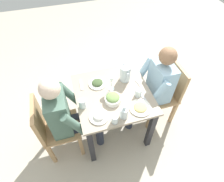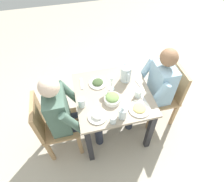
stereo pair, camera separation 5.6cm
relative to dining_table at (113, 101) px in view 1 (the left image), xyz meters
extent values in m
plane|color=#B7AD99|center=(0.00, 0.00, -0.58)|extent=(8.00, 8.00, 0.00)
cube|color=gray|center=(0.00, 0.00, 0.12)|extent=(0.81, 0.81, 0.03)
cube|color=#232328|center=(-0.35, -0.35, -0.24)|extent=(0.06, 0.06, 0.69)
cube|color=#232328|center=(0.35, -0.35, -0.24)|extent=(0.06, 0.06, 0.69)
cube|color=#232328|center=(-0.35, 0.35, -0.24)|extent=(0.06, 0.06, 0.69)
cube|color=#232328|center=(0.35, 0.35, -0.24)|extent=(0.06, 0.06, 0.69)
cube|color=tan|center=(-0.09, -0.80, -0.38)|extent=(0.04, 0.04, 0.41)
cube|color=tan|center=(0.25, -0.80, -0.38)|extent=(0.04, 0.04, 0.41)
cube|color=tan|center=(-0.09, -0.46, -0.38)|extent=(0.04, 0.04, 0.41)
cube|color=tan|center=(0.25, -0.46, -0.38)|extent=(0.04, 0.04, 0.41)
cube|color=tan|center=(0.08, -0.63, -0.16)|extent=(0.40, 0.40, 0.03)
cube|color=tan|center=(0.08, -0.81, 0.07)|extent=(0.38, 0.04, 0.42)
cube|color=tan|center=(0.13, 0.80, -0.38)|extent=(0.04, 0.04, 0.41)
cube|color=tan|center=(-0.21, 0.80, -0.38)|extent=(0.04, 0.04, 0.41)
cube|color=tan|center=(0.13, 0.46, -0.38)|extent=(0.04, 0.04, 0.41)
cube|color=tan|center=(-0.21, 0.46, -0.38)|extent=(0.04, 0.04, 0.41)
cube|color=tan|center=(-0.04, 0.63, -0.16)|extent=(0.40, 0.40, 0.03)
cube|color=tan|center=(-0.04, 0.81, 0.07)|extent=(0.38, 0.04, 0.42)
cube|color=#4C6B5B|center=(0.08, -0.60, 0.11)|extent=(0.32, 0.20, 0.50)
sphere|color=beige|center=(0.08, -0.60, 0.48)|extent=(0.19, 0.19, 0.19)
cylinder|color=#2D3342|center=(-0.01, -0.41, -0.17)|extent=(0.11, 0.38, 0.11)
cylinder|color=#2D3342|center=(-0.01, -0.22, -0.36)|extent=(0.10, 0.10, 0.44)
cylinder|color=#4C6B5B|center=(-0.12, -0.46, 0.13)|extent=(0.08, 0.23, 0.37)
cylinder|color=#2D3342|center=(0.16, -0.41, -0.17)|extent=(0.11, 0.38, 0.11)
cylinder|color=#2D3342|center=(0.16, -0.22, -0.36)|extent=(0.10, 0.10, 0.44)
cylinder|color=#4C6B5B|center=(0.28, -0.46, 0.13)|extent=(0.08, 0.23, 0.37)
cube|color=#9EC6E0|center=(-0.04, 0.60, 0.11)|extent=(0.32, 0.20, 0.50)
sphere|color=#936B4C|center=(-0.04, 0.60, 0.48)|extent=(0.19, 0.19, 0.19)
cylinder|color=#2D3342|center=(0.04, 0.41, -0.17)|extent=(0.11, 0.38, 0.11)
cylinder|color=#2D3342|center=(0.04, 0.22, -0.36)|extent=(0.10, 0.10, 0.44)
cylinder|color=#9EC6E0|center=(0.16, 0.46, 0.13)|extent=(0.08, 0.23, 0.37)
cylinder|color=#2D3342|center=(-0.13, 0.41, -0.17)|extent=(0.11, 0.38, 0.11)
cylinder|color=#2D3342|center=(-0.13, 0.22, -0.36)|extent=(0.10, 0.10, 0.44)
cylinder|color=#9EC6E0|center=(-0.24, 0.46, 0.13)|extent=(0.08, 0.23, 0.37)
cylinder|color=silver|center=(-0.16, 0.19, 0.23)|extent=(0.12, 0.12, 0.19)
cube|color=silver|center=(-0.09, 0.19, 0.24)|extent=(0.02, 0.02, 0.11)
cube|color=silver|center=(-0.22, 0.19, 0.31)|extent=(0.04, 0.03, 0.02)
cylinder|color=white|center=(0.10, -0.03, 0.16)|extent=(0.17, 0.17, 0.05)
ellipsoid|color=#759951|center=(0.10, -0.03, 0.20)|extent=(0.14, 0.14, 0.06)
cylinder|color=white|center=(0.26, -0.22, 0.14)|extent=(0.19, 0.19, 0.01)
ellipsoid|color=white|center=(0.26, -0.22, 0.16)|extent=(0.12, 0.12, 0.05)
cylinder|color=white|center=(-0.18, -0.13, 0.14)|extent=(0.20, 0.20, 0.01)
ellipsoid|color=#3D512D|center=(-0.18, -0.13, 0.16)|extent=(0.12, 0.12, 0.04)
cylinder|color=white|center=(0.27, 0.21, 0.14)|extent=(0.22, 0.22, 0.01)
ellipsoid|color=#E0C670|center=(0.27, 0.21, 0.16)|extent=(0.14, 0.14, 0.03)
cylinder|color=silver|center=(0.09, -0.34, 0.19)|extent=(0.07, 0.07, 0.10)
cylinder|color=silver|center=(0.11, 0.25, 0.18)|extent=(0.07, 0.07, 0.09)
cylinder|color=silver|center=(0.35, -0.09, 0.18)|extent=(0.06, 0.06, 0.09)
cylinder|color=silver|center=(-0.07, 0.00, 0.14)|extent=(0.07, 0.07, 0.01)
cylinder|color=silver|center=(-0.07, 0.00, 0.19)|extent=(0.01, 0.01, 0.10)
cone|color=silver|center=(-0.07, 0.00, 0.29)|extent=(0.08, 0.08, 0.09)
cylinder|color=silver|center=(0.32, 0.01, 0.20)|extent=(0.08, 0.08, 0.12)
cylinder|color=#993333|center=(0.32, 0.01, 0.17)|extent=(0.07, 0.07, 0.07)
cylinder|color=silver|center=(0.32, 0.01, 0.28)|extent=(0.03, 0.03, 0.04)
cube|color=silver|center=(0.15, 0.29, 0.14)|extent=(0.17, 0.04, 0.01)
cube|color=silver|center=(-0.03, 0.32, 0.14)|extent=(0.19, 0.05, 0.01)
cube|color=silver|center=(-0.22, -0.31, 0.14)|extent=(0.17, 0.03, 0.01)
camera|label=1|loc=(1.26, -0.38, 1.67)|focal=30.00mm
camera|label=2|loc=(1.27, -0.33, 1.67)|focal=30.00mm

